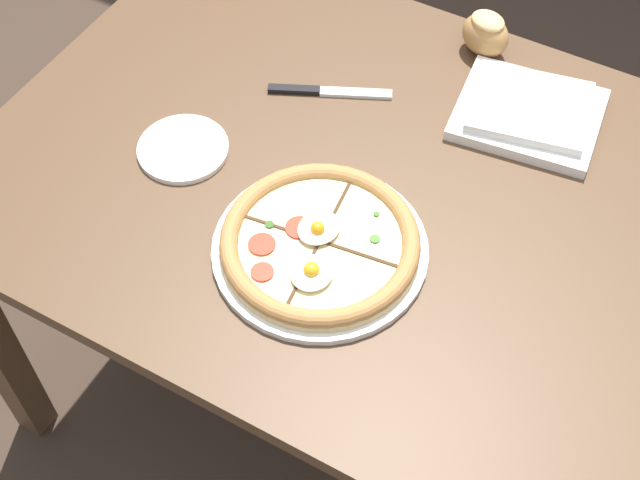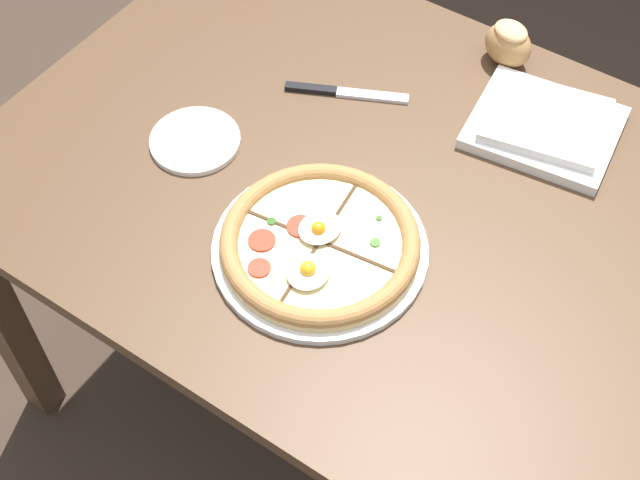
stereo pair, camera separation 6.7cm
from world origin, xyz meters
The scene contains 7 objects.
ground_plane centered at (0.00, 0.00, 0.00)m, with size 12.00×12.00×0.00m, color #3D2D23.
dining_table centered at (0.00, 0.00, 0.63)m, with size 1.35×0.90×0.73m.
pizza centered at (-0.04, -0.16, 0.75)m, with size 0.33×0.33×0.05m.
napkin_folded centered at (0.13, 0.26, 0.74)m, with size 0.26×0.23×0.04m.
bread_piece_near centered at (-0.01, 0.38, 0.77)m, with size 0.11×0.09×0.08m.
knife_main centered at (-0.20, 0.15, 0.73)m, with size 0.20×0.11×0.01m.
side_saucer centered at (-0.34, -0.09, 0.73)m, with size 0.15×0.15×0.01m.
Camera 2 is at (0.40, -0.82, 1.81)m, focal length 50.00 mm.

